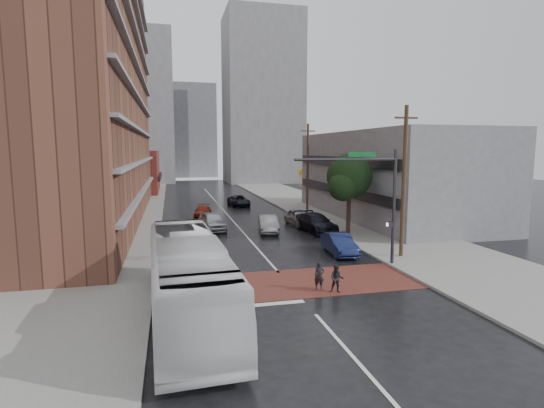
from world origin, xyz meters
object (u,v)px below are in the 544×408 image
pedestrian_a (319,276)px  car_parked_mid (316,223)px  transit_bus (188,278)px  car_travel_a (212,221)px  suv_travel (239,201)px  car_travel_b (268,224)px  car_travel_c (203,212)px  car_parked_near (339,244)px  pedestrian_b (337,279)px  car_parked_far (299,218)px

pedestrian_a → car_parked_mid: car_parked_mid is taller
transit_bus → car_travel_a: 20.10m
transit_bus → suv_travel: transit_bus is taller
car_travel_a → car_travel_b: (4.67, -2.09, -0.07)m
pedestrian_a → car_travel_c: size_ratio=0.35×
car_parked_near → pedestrian_b: bearing=-110.1°
pedestrian_a → car_travel_c: 25.48m
pedestrian_b → suv_travel: 34.00m
car_parked_mid → pedestrian_b: bearing=-113.6°
pedestrian_a → car_parked_near: size_ratio=0.34×
car_travel_c → suv_travel: size_ratio=0.86×
transit_bus → car_parked_far: size_ratio=2.76×
transit_bus → car_parked_near: bearing=37.7°
transit_bus → car_parked_far: (11.15, 20.15, -0.98)m
car_parked_mid → car_parked_far: bearing=92.0°
transit_bus → car_parked_mid: (11.71, 16.99, -0.96)m
car_travel_b → car_parked_mid: bearing=-2.8°
car_travel_a → car_parked_far: bearing=-4.5°
car_parked_far → transit_bus: bearing=-123.0°
car_travel_a → car_travel_c: bearing=85.6°
car_parked_mid → car_parked_far: (-0.56, 3.16, -0.01)m
pedestrian_b → pedestrian_a: bearing=158.2°
suv_travel → car_parked_mid: car_parked_mid is taller
pedestrian_a → pedestrian_b: bearing=-36.9°
car_parked_near → car_parked_far: (0.54, 11.18, 0.07)m
transit_bus → car_travel_b: (7.59, 17.77, -1.03)m
car_travel_c → car_parked_near: car_parked_near is taller
car_travel_c → car_travel_a: bearing=-79.9°
pedestrian_b → suv_travel: bearing=112.9°
car_travel_c → suv_travel: suv_travel is taller
pedestrian_a → pedestrian_b: (0.68, -0.69, -0.01)m
car_parked_near → car_travel_a: bearing=128.5°
car_travel_a → suv_travel: size_ratio=0.97×
transit_bus → pedestrian_a: transit_bus is taller
transit_bus → car_parked_mid: size_ratio=2.31×
car_travel_b → car_parked_far: bearing=41.6°
pedestrian_a → car_travel_a: car_travel_a is taller
car_travel_c → car_parked_near: bearing=-58.6°
car_travel_b → car_parked_near: 9.30m
car_travel_a → car_parked_mid: (8.80, -2.87, -0.01)m
pedestrian_a → suv_travel: bearing=96.6°
transit_bus → suv_travel: size_ratio=2.59×
pedestrian_a → car_parked_mid: size_ratio=0.27×
pedestrian_a → car_travel_b: bearing=95.3°
car_travel_b → car_travel_c: car_travel_b is taller
pedestrian_a → car_travel_c: (-4.08, 25.15, -0.12)m
car_travel_b → car_travel_a: bearing=163.8°
car_travel_b → car_parked_far: size_ratio=0.97×
car_travel_a → car_parked_far: 8.25m
car_travel_a → car_parked_near: car_travel_a is taller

